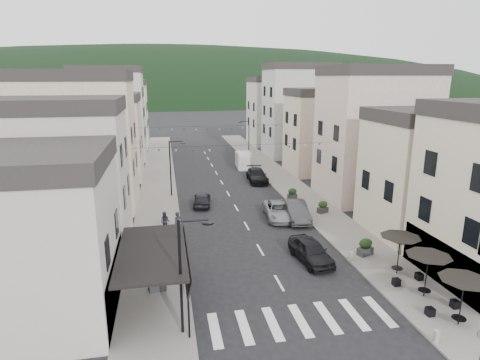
{
  "coord_description": "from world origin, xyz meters",
  "views": [
    {
      "loc": [
        -6.54,
        -15.54,
        12.3
      ],
      "look_at": [
        -0.15,
        18.25,
        3.5
      ],
      "focal_mm": 30.0,
      "sensor_mm": 36.0,
      "label": 1
    }
  ],
  "objects_px": {
    "parked_car_b": "(296,211)",
    "parked_car_e": "(202,199)",
    "pedestrian_b": "(165,221)",
    "pedestrian_a": "(178,224)",
    "delivery_van": "(243,160)",
    "parked_car_d": "(257,175)",
    "parked_car_a": "(311,251)",
    "parked_car_c": "(279,211)"
  },
  "relations": [
    {
      "from": "parked_car_c",
      "to": "delivery_van",
      "type": "height_order",
      "value": "delivery_van"
    },
    {
      "from": "parked_car_e",
      "to": "parked_car_b",
      "type": "bearing_deg",
      "value": 151.57
    },
    {
      "from": "pedestrian_b",
      "to": "parked_car_b",
      "type": "bearing_deg",
      "value": 27.77
    },
    {
      "from": "parked_car_a",
      "to": "delivery_van",
      "type": "bearing_deg",
      "value": 81.72
    },
    {
      "from": "parked_car_c",
      "to": "parked_car_e",
      "type": "height_order",
      "value": "parked_car_c"
    },
    {
      "from": "parked_car_c",
      "to": "parked_car_e",
      "type": "bearing_deg",
      "value": 148.5
    },
    {
      "from": "parked_car_d",
      "to": "pedestrian_b",
      "type": "relative_size",
      "value": 3.33
    },
    {
      "from": "pedestrian_a",
      "to": "delivery_van",
      "type": "bearing_deg",
      "value": 41.46
    },
    {
      "from": "parked_car_d",
      "to": "pedestrian_a",
      "type": "bearing_deg",
      "value": -118.85
    },
    {
      "from": "parked_car_d",
      "to": "parked_car_e",
      "type": "distance_m",
      "value": 11.11
    },
    {
      "from": "pedestrian_a",
      "to": "pedestrian_b",
      "type": "xyz_separation_m",
      "value": [
        -1.03,
        1.09,
        -0.14
      ]
    },
    {
      "from": "parked_car_c",
      "to": "delivery_van",
      "type": "xyz_separation_m",
      "value": [
        0.95,
        21.24,
        0.38
      ]
    },
    {
      "from": "parked_car_a",
      "to": "pedestrian_a",
      "type": "bearing_deg",
      "value": 138.73
    },
    {
      "from": "parked_car_a",
      "to": "delivery_van",
      "type": "distance_m",
      "value": 30.1
    },
    {
      "from": "pedestrian_a",
      "to": "parked_car_e",
      "type": "bearing_deg",
      "value": 45.1
    },
    {
      "from": "parked_car_a",
      "to": "parked_car_b",
      "type": "relative_size",
      "value": 0.9
    },
    {
      "from": "parked_car_b",
      "to": "parked_car_e",
      "type": "xyz_separation_m",
      "value": [
        -7.79,
        5.64,
        -0.14
      ]
    },
    {
      "from": "parked_car_b",
      "to": "pedestrian_b",
      "type": "distance_m",
      "value": 11.46
    },
    {
      "from": "parked_car_b",
      "to": "delivery_van",
      "type": "height_order",
      "value": "delivery_van"
    },
    {
      "from": "parked_car_d",
      "to": "pedestrian_b",
      "type": "xyz_separation_m",
      "value": [
        -11.12,
        -14.68,
        0.15
      ]
    },
    {
      "from": "delivery_van",
      "to": "pedestrian_b",
      "type": "relative_size",
      "value": 2.99
    },
    {
      "from": "parked_car_e",
      "to": "pedestrian_b",
      "type": "bearing_deg",
      "value": 68.11
    },
    {
      "from": "parked_car_a",
      "to": "pedestrian_b",
      "type": "height_order",
      "value": "pedestrian_b"
    },
    {
      "from": "parked_car_a",
      "to": "parked_car_c",
      "type": "bearing_deg",
      "value": 82.28
    },
    {
      "from": "delivery_van",
      "to": "pedestrian_b",
      "type": "height_order",
      "value": "delivery_van"
    },
    {
      "from": "parked_car_d",
      "to": "delivery_van",
      "type": "height_order",
      "value": "delivery_van"
    },
    {
      "from": "parked_car_a",
      "to": "parked_car_e",
      "type": "bearing_deg",
      "value": 108.16
    },
    {
      "from": "pedestrian_b",
      "to": "parked_car_e",
      "type": "bearing_deg",
      "value": 84.27
    },
    {
      "from": "delivery_van",
      "to": "parked_car_e",
      "type": "bearing_deg",
      "value": -110.09
    },
    {
      "from": "parked_car_c",
      "to": "parked_car_d",
      "type": "bearing_deg",
      "value": 91.47
    },
    {
      "from": "parked_car_d",
      "to": "pedestrian_a",
      "type": "distance_m",
      "value": 18.72
    },
    {
      "from": "parked_car_b",
      "to": "parked_car_d",
      "type": "xyz_separation_m",
      "value": [
        -0.31,
        13.85,
        -0.05
      ]
    },
    {
      "from": "parked_car_b",
      "to": "pedestrian_b",
      "type": "bearing_deg",
      "value": -170.95
    },
    {
      "from": "parked_car_b",
      "to": "pedestrian_a",
      "type": "xyz_separation_m",
      "value": [
        -10.4,
        -1.91,
        0.24
      ]
    },
    {
      "from": "parked_car_e",
      "to": "pedestrian_a",
      "type": "xyz_separation_m",
      "value": [
        -2.61,
        -7.55,
        0.38
      ]
    },
    {
      "from": "pedestrian_a",
      "to": "parked_car_c",
      "type": "bearing_deg",
      "value": -9.7
    },
    {
      "from": "parked_car_a",
      "to": "pedestrian_b",
      "type": "relative_size",
      "value": 2.82
    },
    {
      "from": "delivery_van",
      "to": "pedestrian_a",
      "type": "distance_m",
      "value": 25.86
    },
    {
      "from": "parked_car_a",
      "to": "parked_car_b",
      "type": "height_order",
      "value": "parked_car_b"
    },
    {
      "from": "pedestrian_a",
      "to": "parked_car_d",
      "type": "bearing_deg",
      "value": 31.56
    },
    {
      "from": "parked_car_c",
      "to": "parked_car_e",
      "type": "relative_size",
      "value": 1.28
    },
    {
      "from": "parked_car_a",
      "to": "parked_car_e",
      "type": "xyz_separation_m",
      "value": [
        -6.16,
        13.77,
        -0.08
      ]
    }
  ]
}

